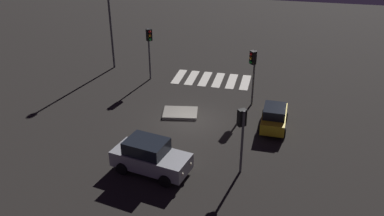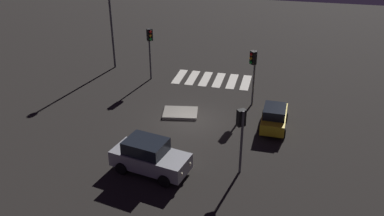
{
  "view_description": "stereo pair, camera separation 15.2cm",
  "coord_description": "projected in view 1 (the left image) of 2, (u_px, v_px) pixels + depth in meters",
  "views": [
    {
      "loc": [
        -5.61,
        24.37,
        13.77
      ],
      "look_at": [
        0.0,
        0.0,
        1.0
      ],
      "focal_mm": 38.38,
      "sensor_mm": 36.0,
      "label": 1
    },
    {
      "loc": [
        -5.76,
        24.34,
        13.77
      ],
      "look_at": [
        0.0,
        0.0,
        1.0
      ],
      "focal_mm": 38.38,
      "sensor_mm": 36.0,
      "label": 2
    }
  ],
  "objects": [
    {
      "name": "crosswalk_near",
      "position": [
        212.0,
        79.0,
        35.03
      ],
      "size": [
        6.45,
        3.2,
        0.02
      ],
      "color": "silver",
      "rests_on": "ground"
    },
    {
      "name": "street_lamp",
      "position": [
        109.0,
        10.0,
        35.22
      ],
      "size": [
        0.56,
        0.56,
        7.77
      ],
      "color": "#47474C",
      "rests_on": "ground"
    },
    {
      "name": "car_silver",
      "position": [
        150.0,
        157.0,
        22.89
      ],
      "size": [
        4.66,
        2.74,
        1.93
      ],
      "rotation": [
        0.0,
        0.0,
        2.94
      ],
      "color": "#9EA0A5",
      "rests_on": "ground"
    },
    {
      "name": "traffic_light_east",
      "position": [
        149.0,
        42.0,
        33.56
      ],
      "size": [
        0.54,
        0.53,
        4.41
      ],
      "rotation": [
        0.0,
        0.0,
        2.24
      ],
      "color": "#47474C",
      "rests_on": "ground"
    },
    {
      "name": "traffic_light_south",
      "position": [
        253.0,
        65.0,
        29.32
      ],
      "size": [
        0.53,
        0.54,
        4.23
      ],
      "rotation": [
        0.0,
        0.0,
        0.75
      ],
      "color": "#47474C",
      "rests_on": "ground"
    },
    {
      "name": "traffic_island",
      "position": [
        180.0,
        113.0,
        29.4
      ],
      "size": [
        2.7,
        2.2,
        0.18
      ],
      "color": "gray",
      "rests_on": "ground"
    },
    {
      "name": "car_yellow",
      "position": [
        274.0,
        117.0,
        27.42
      ],
      "size": [
        1.81,
        3.71,
        1.6
      ],
      "rotation": [
        0.0,
        0.0,
        -1.6
      ],
      "color": "gold",
      "rests_on": "ground"
    },
    {
      "name": "traffic_light_west",
      "position": [
        242.0,
        125.0,
        21.99
      ],
      "size": [
        0.54,
        0.53,
        3.88
      ],
      "rotation": [
        0.0,
        0.0,
        -0.92
      ],
      "color": "#47474C",
      "rests_on": "ground"
    },
    {
      "name": "ground_plane",
      "position": [
        192.0,
        121.0,
        28.53
      ],
      "size": [
        80.0,
        80.0,
        0.0
      ],
      "primitive_type": "plane",
      "color": "black"
    }
  ]
}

